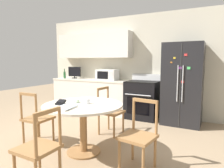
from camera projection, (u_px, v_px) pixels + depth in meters
The scene contains 17 objects.
ground_plane at pixel (69, 149), 3.20m from camera, with size 14.00×14.00×0.00m, color #9E8466.
back_wall at pixel (121, 60), 5.45m from camera, with size 5.20×0.44×2.60m.
kitchen_counter at pixel (91, 95), 5.66m from camera, with size 2.27×0.64×0.90m.
refrigerator at pixel (183, 84), 4.43m from camera, with size 0.83×0.72×1.80m.
oven_range at pixel (142, 99), 4.93m from camera, with size 0.77×0.68×1.08m.
microwave at pixel (107, 75), 5.35m from camera, with size 0.56×0.35×0.28m.
countertop_tv at pixel (75, 72), 5.90m from camera, with size 0.42×0.16×0.34m.
counter_bottle at pixel (65, 75), 5.91m from camera, with size 0.07×0.07×0.28m.
dining_table at pixel (83, 113), 3.04m from camera, with size 1.21×1.21×0.76m.
dining_chair_far at pixel (110, 112), 3.88m from camera, with size 0.45×0.45×0.90m.
dining_chair_near at pixel (39, 149), 2.24m from camera, with size 0.43×0.43×0.90m.
dining_chair_right at pixel (139, 136), 2.62m from camera, with size 0.48×0.48×0.90m.
dining_chair_left at pixel (37, 119), 3.40m from camera, with size 0.43×0.43×0.90m.
candle_glass at pixel (87, 102), 3.03m from camera, with size 0.08×0.08×0.08m.
folded_napkin at pixel (76, 101), 3.15m from camera, with size 0.17×0.13×0.05m.
wallet at pixel (61, 103), 2.99m from camera, with size 0.13×0.13×0.07m.
mail_stack at pixel (66, 107), 2.75m from camera, with size 0.26×0.33×0.02m.
Camera 1 is at (2.03, -2.39, 1.42)m, focal length 32.00 mm.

